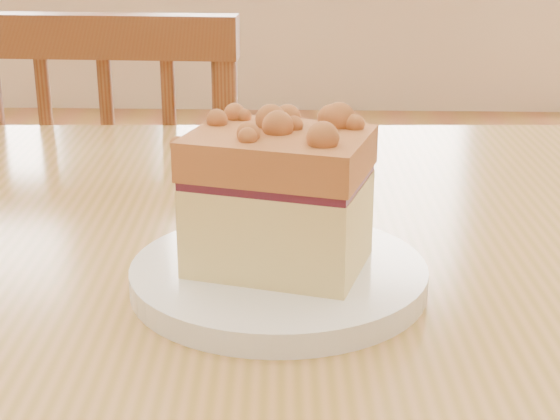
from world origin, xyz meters
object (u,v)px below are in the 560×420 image
at_px(cafe_table_main, 86,325).
at_px(cake_slice, 277,195).
at_px(plate, 279,277).
at_px(cafe_chair_main, 142,271).

relative_size(cafe_table_main, cake_slice, 8.10).
bearing_deg(plate, cafe_table_main, 149.26).
bearing_deg(cafe_table_main, cafe_chair_main, 94.37).
height_order(cafe_chair_main, plate, cafe_chair_main).
xyz_separation_m(cafe_table_main, cafe_chair_main, (-0.06, 0.57, -0.20)).
bearing_deg(plate, cake_slice, 157.81).
relative_size(cafe_table_main, cafe_chair_main, 1.38).
bearing_deg(cake_slice, cafe_chair_main, 125.69).
distance_m(cafe_table_main, plate, 0.24).
xyz_separation_m(plate, cake_slice, (-0.00, 0.00, 0.07)).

